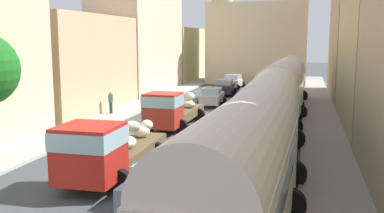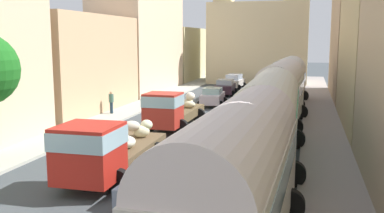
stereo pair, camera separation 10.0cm
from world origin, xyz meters
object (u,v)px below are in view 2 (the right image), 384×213
object	(u,v)px
car_0	(213,97)
parked_bus_0	(238,173)
car_5	(254,95)
pedestrian_1	(111,102)
car_2	(234,81)
car_6	(265,86)
parked_bus_2	(281,90)
cargo_truck_0	(105,149)
cargo_truck_1	(171,109)
parked_bus_3	(288,79)
parked_bus_1	(269,114)
car_1	(225,87)
car_4	(250,105)
car_3	(163,180)

from	to	relation	value
car_0	parked_bus_0	bearing A→B (deg)	-76.32
car_5	pedestrian_1	distance (m)	13.03
car_2	car_6	bearing A→B (deg)	-46.11
parked_bus_2	cargo_truck_0	bearing A→B (deg)	-114.55
parked_bus_2	cargo_truck_0	distance (m)	14.58
cargo_truck_0	car_0	world-z (taller)	cargo_truck_0
car_0	car_6	world-z (taller)	car_6
cargo_truck_1	parked_bus_2	bearing A→B (deg)	24.94
parked_bus_2	pedestrian_1	distance (m)	12.46
parked_bus_3	car_2	world-z (taller)	parked_bus_3
pedestrian_1	parked_bus_1	bearing A→B (deg)	-37.77
car_1	car_4	xyz separation A→B (m)	(3.94, -11.15, -0.04)
parked_bus_1	car_0	world-z (taller)	parked_bus_1
car_2	car_4	xyz separation A→B (m)	(4.05, -17.28, -0.05)
car_6	cargo_truck_0	bearing A→B (deg)	-96.65
car_1	car_5	distance (m)	6.04
cargo_truck_1	car_2	size ratio (longest dim) A/B	1.56
cargo_truck_1	car_1	distance (m)	17.40
parked_bus_2	car_2	bearing A→B (deg)	107.61
car_2	pedestrian_1	xyz separation A→B (m)	(-5.88, -19.89, 0.22)
car_1	car_2	bearing A→B (deg)	91.06
car_5	pedestrian_1	size ratio (longest dim) A/B	2.07
parked_bus_1	cargo_truck_1	distance (m)	8.90
parked_bus_0	car_3	size ratio (longest dim) A/B	2.08
parked_bus_0	cargo_truck_1	size ratio (longest dim) A/B	1.30
parked_bus_3	car_6	world-z (taller)	parked_bus_3
parked_bus_0	cargo_truck_0	bearing A→B (deg)	141.72
car_1	car_0	bearing A→B (deg)	-87.82
parked_bus_3	cargo_truck_1	distance (m)	13.74
car_4	pedestrian_1	distance (m)	10.28
parked_bus_3	car_1	bearing A→B (deg)	140.04
cargo_truck_0	car_2	distance (m)	33.72
parked_bus_0	parked_bus_3	bearing A→B (deg)	90.00
cargo_truck_0	cargo_truck_1	world-z (taller)	cargo_truck_0
cargo_truck_0	car_4	world-z (taller)	cargo_truck_0
car_2	car_0	bearing A→B (deg)	-88.33
car_0	car_6	size ratio (longest dim) A/B	0.91
parked_bus_0	parked_bus_2	bearing A→B (deg)	90.00
parked_bus_1	pedestrian_1	xyz separation A→B (m)	(-12.38, 9.59, -1.23)
parked_bus_0	car_6	distance (m)	34.55
car_0	pedestrian_1	size ratio (longest dim) A/B	2.11
parked_bus_3	car_0	world-z (taller)	parked_bus_3
parked_bus_1	cargo_truck_0	distance (m)	7.44
cargo_truck_1	pedestrian_1	size ratio (longest dim) A/B	3.87
parked_bus_3	cargo_truck_0	distance (m)	23.06
cargo_truck_0	car_3	distance (m)	3.32
car_4	parked_bus_2	bearing A→B (deg)	-52.64
car_4	parked_bus_0	bearing A→B (deg)	-83.42
car_0	car_5	distance (m)	4.03
car_1	car_2	distance (m)	6.13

